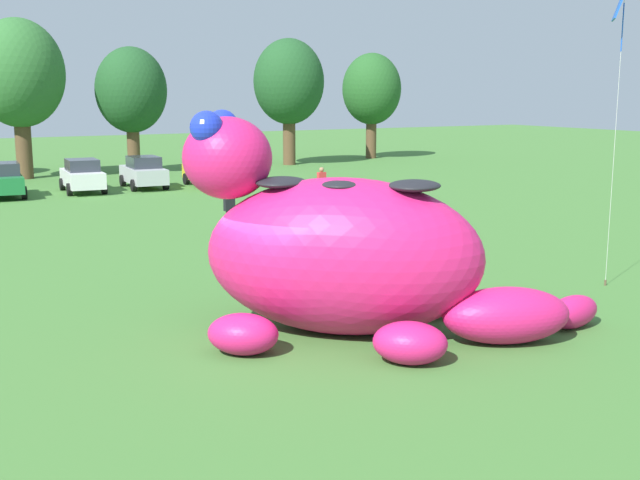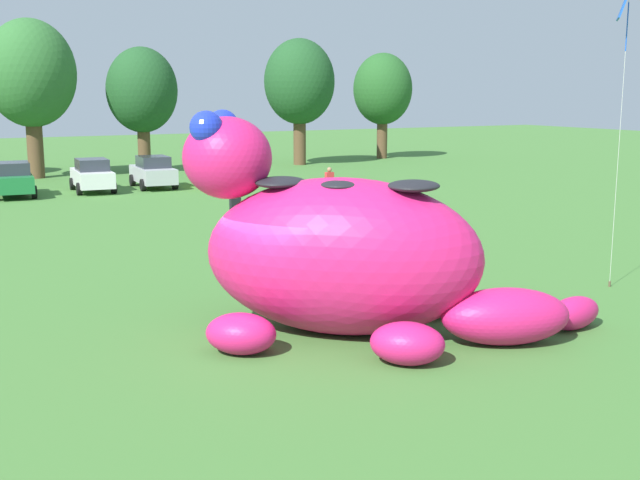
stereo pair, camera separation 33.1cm
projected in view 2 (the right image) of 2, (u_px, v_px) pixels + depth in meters
ground_plane at (281, 333)px, 17.36m from camera, size 160.00×160.00×0.00m
giant_inflatable_creature at (343, 254)px, 17.12m from camera, size 8.82×6.80×4.77m
car_green at (14, 179)px, 39.61m from camera, size 2.19×4.22×1.72m
car_white at (92, 175)px, 41.53m from camera, size 2.14×4.20×1.72m
car_silver at (153, 172)px, 43.23m from camera, size 2.09×4.18×1.72m
car_yellow at (218, 170)px, 44.01m from camera, size 2.06×4.16×1.72m
tree_centre_left at (30, 74)px, 47.07m from camera, size 5.27×5.27×9.36m
tree_centre at (142, 91)px, 50.33m from camera, size 4.45×4.45×7.90m
tree_centre_right at (299, 83)px, 55.90m from camera, size 4.94×4.94×8.77m
tree_mid_right at (383, 90)px, 61.37m from camera, size 4.52×4.52×8.03m
spectator_near_inflatable at (329, 186)px, 37.01m from camera, size 0.38×0.26×1.71m
spectator_mid_field at (235, 211)px, 29.16m from camera, size 0.38×0.26×1.71m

